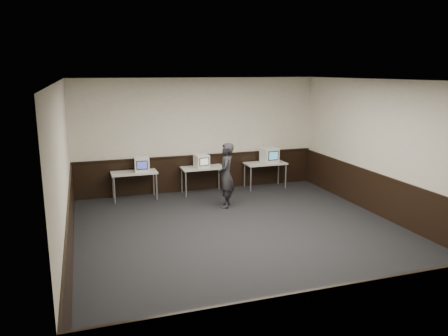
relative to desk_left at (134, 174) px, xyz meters
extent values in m
plane|color=black|center=(1.90, -3.60, -0.68)|extent=(8.00, 8.00, 0.00)
plane|color=white|center=(1.90, -3.60, 2.52)|extent=(8.00, 8.00, 0.00)
plane|color=beige|center=(1.90, 0.40, 0.92)|extent=(7.00, 0.00, 7.00)
plane|color=beige|center=(1.90, -7.60, 0.92)|extent=(7.00, 0.00, 7.00)
plane|color=beige|center=(-1.60, -3.60, 0.92)|extent=(0.00, 8.00, 8.00)
plane|color=beige|center=(5.40, -3.60, 0.92)|extent=(0.00, 8.00, 8.00)
cube|color=black|center=(1.90, 0.38, -0.18)|extent=(6.98, 0.04, 1.00)
cube|color=black|center=(1.90, -7.58, -0.18)|extent=(6.98, 0.04, 1.00)
cube|color=black|center=(-1.58, -3.60, -0.18)|extent=(0.04, 7.98, 1.00)
cube|color=black|center=(5.38, -3.60, -0.18)|extent=(0.04, 7.98, 1.00)
cube|color=black|center=(1.90, 0.36, 0.34)|extent=(6.98, 0.06, 0.04)
cube|color=beige|center=(0.00, 0.00, 0.05)|extent=(1.20, 0.60, 0.04)
cylinder|color=#999999|center=(-0.55, -0.25, -0.32)|extent=(0.04, 0.04, 0.71)
cylinder|color=#999999|center=(0.55, -0.25, -0.32)|extent=(0.04, 0.04, 0.71)
cylinder|color=#999999|center=(-0.55, 0.25, -0.32)|extent=(0.04, 0.04, 0.71)
cylinder|color=#999999|center=(0.55, 0.25, -0.32)|extent=(0.04, 0.04, 0.71)
cube|color=beige|center=(1.90, 0.00, 0.05)|extent=(1.20, 0.60, 0.04)
cylinder|color=#999999|center=(1.35, -0.25, -0.32)|extent=(0.04, 0.04, 0.71)
cylinder|color=#999999|center=(2.45, -0.25, -0.32)|extent=(0.04, 0.04, 0.71)
cylinder|color=#999999|center=(1.35, 0.25, -0.32)|extent=(0.04, 0.04, 0.71)
cylinder|color=#999999|center=(2.45, 0.25, -0.32)|extent=(0.04, 0.04, 0.71)
cube|color=beige|center=(3.80, 0.00, 0.05)|extent=(1.20, 0.60, 0.04)
cylinder|color=#999999|center=(3.25, -0.25, -0.32)|extent=(0.04, 0.04, 0.71)
cylinder|color=#999999|center=(4.35, -0.25, -0.32)|extent=(0.04, 0.04, 0.71)
cylinder|color=#999999|center=(3.25, 0.25, -0.32)|extent=(0.04, 0.04, 0.71)
cylinder|color=#999999|center=(4.35, 0.25, -0.32)|extent=(0.04, 0.04, 0.71)
cube|color=white|center=(0.22, -0.01, 0.26)|extent=(0.44, 0.45, 0.39)
cube|color=black|center=(0.19, -0.21, 0.28)|extent=(0.29, 0.05, 0.23)
cube|color=#3C46B2|center=(0.19, -0.22, 0.28)|extent=(0.25, 0.04, 0.19)
cube|color=white|center=(1.85, -0.05, 0.25)|extent=(0.41, 0.42, 0.36)
cube|color=black|center=(1.88, -0.24, 0.27)|extent=(0.27, 0.05, 0.22)
cube|color=beige|center=(1.88, -0.25, 0.27)|extent=(0.23, 0.03, 0.18)
cube|color=white|center=(3.93, 0.01, 0.29)|extent=(0.48, 0.50, 0.44)
cube|color=black|center=(3.95, -0.22, 0.31)|extent=(0.33, 0.05, 0.26)
cube|color=teal|center=(3.95, -0.23, 0.31)|extent=(0.28, 0.04, 0.22)
imported|color=#232328|center=(2.11, -1.43, 0.14)|extent=(0.59, 0.70, 1.64)
camera|label=1|loc=(-1.25, -11.50, 2.71)|focal=35.00mm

